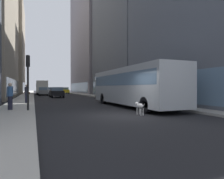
# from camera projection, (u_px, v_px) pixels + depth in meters

# --- Properties ---
(ground_plane) EXTENTS (120.00, 120.00, 0.00)m
(ground_plane) POSITION_uv_depth(u_px,v_px,m) (56.00, 95.00, 43.49)
(ground_plane) COLOR black
(sidewalk_left) EXTENTS (2.40, 110.00, 0.15)m
(sidewalk_left) POSITION_uv_depth(u_px,v_px,m) (28.00, 95.00, 41.38)
(sidewalk_left) COLOR #ADA89E
(sidewalk_left) RESTS_ON ground
(sidewalk_right) EXTENTS (2.40, 110.00, 0.15)m
(sidewalk_right) POSITION_uv_depth(u_px,v_px,m) (81.00, 94.00, 45.59)
(sidewalk_right) COLOR gray
(sidewalk_right) RESTS_ON ground
(building_left_far) EXTENTS (10.35, 16.15, 22.29)m
(building_left_far) POSITION_uv_depth(u_px,v_px,m) (1.00, 48.00, 47.82)
(building_left_far) COLOR #A0937F
(building_left_far) RESTS_ON ground
(building_right_mid) EXTENTS (10.25, 16.47, 27.48)m
(building_right_mid) POSITION_uv_depth(u_px,v_px,m) (133.00, 19.00, 35.27)
(building_right_mid) COLOR #4C515B
(building_right_mid) RESTS_ON ground
(building_right_far) EXTENTS (10.98, 22.55, 32.23)m
(building_right_far) POSITION_uv_depth(u_px,v_px,m) (98.00, 34.00, 54.35)
(building_right_far) COLOR slate
(building_right_far) RESTS_ON ground
(transit_bus) EXTENTS (2.78, 11.53, 3.05)m
(transit_bus) POSITION_uv_depth(u_px,v_px,m) (131.00, 85.00, 16.19)
(transit_bus) COLOR #999EA3
(transit_bus) RESTS_ON ground
(car_black_suv) EXTENTS (1.87, 4.43, 1.62)m
(car_black_suv) POSITION_uv_depth(u_px,v_px,m) (57.00, 92.00, 31.21)
(car_black_suv) COLOR black
(car_black_suv) RESTS_ON ground
(car_silver_sedan) EXTENTS (1.94, 4.62, 1.62)m
(car_silver_sedan) POSITION_uv_depth(u_px,v_px,m) (47.00, 90.00, 54.09)
(car_silver_sedan) COLOR #B7BABF
(car_silver_sedan) RESTS_ON ground
(car_grey_wagon) EXTENTS (1.71, 4.04, 1.62)m
(car_grey_wagon) POSITION_uv_depth(u_px,v_px,m) (43.00, 91.00, 39.19)
(car_grey_wagon) COLOR slate
(car_grey_wagon) RESTS_ON ground
(car_yellow_taxi) EXTENTS (1.78, 4.17, 1.62)m
(car_yellow_taxi) POSITION_uv_depth(u_px,v_px,m) (65.00, 90.00, 50.28)
(car_yellow_taxi) COLOR yellow
(car_yellow_taxi) RESTS_ON ground
(box_truck) EXTENTS (2.30, 7.50, 3.05)m
(box_truck) POSITION_uv_depth(u_px,v_px,m) (42.00, 87.00, 45.09)
(box_truck) COLOR silver
(box_truck) RESTS_ON ground
(dalmatian_dog) EXTENTS (0.22, 0.96, 0.72)m
(dalmatian_dog) POSITION_uv_depth(u_px,v_px,m) (139.00, 106.00, 11.24)
(dalmatian_dog) COLOR white
(dalmatian_dog) RESTS_ON ground
(pedestrian_with_handbag) EXTENTS (0.45, 0.34, 1.69)m
(pedestrian_with_handbag) POSITION_uv_depth(u_px,v_px,m) (27.00, 93.00, 18.08)
(pedestrian_with_handbag) COLOR #1E1E2D
(pedestrian_with_handbag) RESTS_ON sidewalk_left
(pedestrian_in_coat) EXTENTS (0.34, 0.34, 1.69)m
(pedestrian_in_coat) POSITION_uv_depth(u_px,v_px,m) (10.00, 96.00, 12.55)
(pedestrian_in_coat) COLOR #1E1E2D
(pedestrian_in_coat) RESTS_ON sidewalk_left
(traffic_light_near) EXTENTS (0.24, 0.41, 3.40)m
(traffic_light_near) POSITION_uv_depth(u_px,v_px,m) (28.00, 73.00, 12.30)
(traffic_light_near) COLOR black
(traffic_light_near) RESTS_ON sidewalk_left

